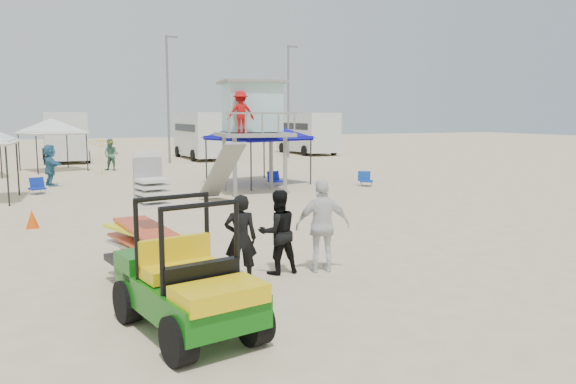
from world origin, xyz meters
name	(u,v)px	position (x,y,z in m)	size (l,w,h in m)	color
ground	(330,284)	(0.00, 0.00, 0.00)	(140.00, 140.00, 0.00)	beige
utility_cart	(186,273)	(-2.96, -1.22, 0.88)	(1.69, 2.68, 1.89)	#0E5A0E
surf_trailer	(154,239)	(-2.95, 1.11, 0.88)	(1.61, 2.48, 2.16)	black
man_left	(241,239)	(-1.44, 0.81, 0.82)	(0.60, 0.39, 1.64)	black
man_mid	(278,232)	(-0.59, 1.06, 0.82)	(0.80, 0.62, 1.64)	black
man_right	(323,226)	(0.26, 0.81, 0.92)	(1.08, 0.45, 1.84)	white
lifeguard_tower	(251,112)	(2.98, 12.08, 3.21)	(2.97, 2.97, 4.30)	gray
canopy_blue	(258,123)	(4.26, 14.60, 2.71)	(4.34, 4.34, 3.26)	black
canopy_white_c	(51,121)	(-3.92, 24.74, 2.76)	(3.62, 3.62, 3.31)	black
umbrella_b	(101,156)	(-1.70, 21.64, 0.94)	(2.06, 2.10, 1.89)	yellow
cone_far	(32,219)	(-4.98, 7.90, 0.25)	(0.34, 0.34, 0.50)	#E14907
beach_chair_a	(37,186)	(-4.82, 15.19, 0.31)	(0.68, 0.74, 0.64)	#0E2599
beach_chair_b	(274,179)	(4.63, 13.62, 0.31)	(0.56, 0.60, 0.64)	#0E169C
beach_chair_c	(365,179)	(8.26, 12.04, 0.31)	(0.73, 0.83, 0.64)	#0D3794
rv_mid_left	(64,134)	(-3.00, 31.49, 1.80)	(2.65, 6.50, 3.25)	silver
rv_mid_right	(202,133)	(6.00, 29.99, 1.80)	(2.64, 7.00, 3.25)	silver
rv_far_right	(307,131)	(15.00, 31.49, 1.80)	(2.64, 6.60, 3.25)	silver
light_pole_left	(168,100)	(3.00, 27.00, 4.00)	(0.14, 0.14, 8.00)	slate
light_pole_right	(288,102)	(12.00, 28.50, 4.00)	(0.14, 0.14, 8.00)	slate
distant_beachgoers	(77,161)	(-3.01, 19.96, 0.90)	(4.27, 7.40, 1.82)	teal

